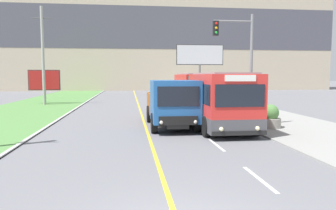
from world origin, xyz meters
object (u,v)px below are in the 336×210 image
(utility_pole_far, at_px, (43,56))
(billboard_large, at_px, (200,57))
(traffic_light_mast, at_px, (241,56))
(planter_round_far, at_px, (206,98))
(planter_round_third, at_px, (219,103))
(dump_truck, at_px, (173,105))
(billboard_small, at_px, (44,81))
(city_bus, at_px, (208,98))
(planter_round_near, at_px, (270,117))
(planter_round_second, at_px, (240,109))

(utility_pole_far, height_order, billboard_large, utility_pole_far)
(traffic_light_mast, relative_size, planter_round_far, 4.95)
(utility_pole_far, height_order, planter_round_third, utility_pole_far)
(dump_truck, relative_size, billboard_small, 1.94)
(city_bus, distance_m, planter_round_near, 4.09)
(city_bus, height_order, planter_round_third, city_bus)
(planter_round_third, relative_size, planter_round_far, 0.96)
(planter_round_third, height_order, planter_round_far, planter_round_far)
(traffic_light_mast, xyz_separation_m, billboard_small, (-14.81, 17.30, -1.63))
(billboard_small, bearing_deg, planter_round_third, -25.33)
(planter_round_far, bearing_deg, planter_round_near, -90.06)
(dump_truck, distance_m, planter_round_far, 15.66)
(utility_pole_far, xyz_separation_m, planter_round_third, (16.10, -6.57, -4.28))
(planter_round_second, distance_m, planter_round_far, 10.16)
(traffic_light_mast, bearing_deg, planter_round_third, 80.86)
(utility_pole_far, distance_m, planter_round_second, 20.35)
(billboard_large, bearing_deg, utility_pole_far, -161.74)
(planter_round_third, bearing_deg, billboard_small, 154.67)
(utility_pole_far, distance_m, planter_round_near, 23.61)
(billboard_small, relative_size, planter_round_third, 2.87)
(billboard_large, relative_size, planter_round_third, 5.43)
(billboard_small, xyz_separation_m, planter_round_near, (16.36, -17.90, -1.72))
(billboard_large, relative_size, planter_round_near, 5.17)
(planter_round_near, bearing_deg, planter_round_third, 90.07)
(billboard_large, xyz_separation_m, billboard_small, (-17.27, -4.45, -2.82))
(utility_pole_far, height_order, planter_round_second, utility_pole_far)
(city_bus, relative_size, planter_round_second, 9.71)
(planter_round_second, relative_size, planter_round_far, 0.96)
(planter_round_near, xyz_separation_m, planter_round_second, (0.02, 5.08, -0.03))
(utility_pole_far, xyz_separation_m, billboard_small, (-0.25, 1.17, -2.52))
(planter_round_far, bearing_deg, city_bus, -102.89)
(planter_round_second, distance_m, planter_round_third, 5.08)
(planter_round_near, bearing_deg, billboard_small, 132.42)
(planter_round_third, distance_m, planter_round_far, 5.08)
(billboard_small, relative_size, planter_round_far, 2.76)
(planter_round_far, bearing_deg, billboard_small, 170.79)
(city_bus, xyz_separation_m, planter_round_third, (2.82, 7.36, -0.96))
(city_bus, xyz_separation_m, utility_pole_far, (-13.28, 13.93, 3.32))
(utility_pole_far, relative_size, traffic_light_mast, 1.53)
(dump_truck, xyz_separation_m, utility_pole_far, (-10.75, 16.18, 3.53))
(planter_round_near, bearing_deg, billboard_large, 87.67)
(billboard_large, xyz_separation_m, planter_round_third, (-0.92, -12.19, -4.58))
(traffic_light_mast, relative_size, billboard_small, 1.80)
(dump_truck, distance_m, planter_round_second, 7.07)
(billboard_large, bearing_deg, planter_round_near, -92.33)
(city_bus, bearing_deg, utility_pole_far, 133.62)
(city_bus, distance_m, planter_round_second, 3.77)
(traffic_light_mast, height_order, billboard_small, traffic_light_mast)
(traffic_light_mast, bearing_deg, planter_round_near, -21.30)
(city_bus, distance_m, dump_truck, 3.39)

